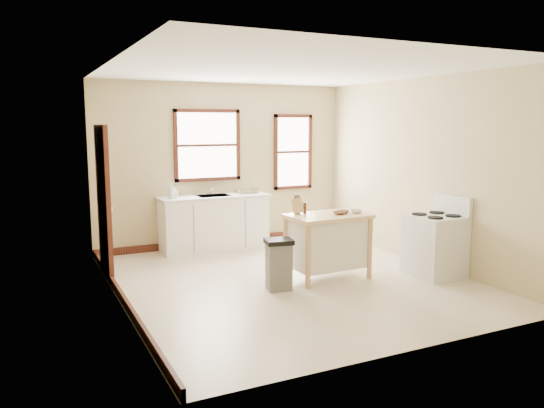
% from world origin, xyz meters
% --- Properties ---
extents(floor, '(5.00, 5.00, 0.00)m').
position_xyz_m(floor, '(0.00, 0.00, 0.00)').
color(floor, beige).
rests_on(floor, ground).
extents(ceiling, '(5.00, 5.00, 0.00)m').
position_xyz_m(ceiling, '(0.00, 0.00, 2.80)').
color(ceiling, white).
rests_on(ceiling, ground).
extents(wall_back, '(4.50, 0.04, 2.80)m').
position_xyz_m(wall_back, '(0.00, 2.50, 1.40)').
color(wall_back, tan).
rests_on(wall_back, ground).
extents(wall_left, '(0.04, 5.00, 2.80)m').
position_xyz_m(wall_left, '(-2.25, 0.00, 1.40)').
color(wall_left, tan).
rests_on(wall_left, ground).
extents(wall_right, '(0.04, 5.00, 2.80)m').
position_xyz_m(wall_right, '(2.25, 0.00, 1.40)').
color(wall_right, tan).
rests_on(wall_right, ground).
extents(window_main, '(1.17, 0.06, 1.22)m').
position_xyz_m(window_main, '(-0.30, 2.48, 1.75)').
color(window_main, black).
rests_on(window_main, wall_back).
extents(window_side, '(0.77, 0.06, 1.37)m').
position_xyz_m(window_side, '(1.35, 2.48, 1.60)').
color(window_side, black).
rests_on(window_side, wall_back).
extents(door_left, '(0.06, 0.90, 2.10)m').
position_xyz_m(door_left, '(-2.21, 1.30, 1.05)').
color(door_left, black).
rests_on(door_left, ground).
extents(baseboard_back, '(4.50, 0.04, 0.12)m').
position_xyz_m(baseboard_back, '(0.00, 2.47, 0.06)').
color(baseboard_back, black).
rests_on(baseboard_back, ground).
extents(baseboard_left, '(0.04, 5.00, 0.12)m').
position_xyz_m(baseboard_left, '(-2.22, 0.00, 0.06)').
color(baseboard_left, black).
rests_on(baseboard_left, ground).
extents(sink_counter, '(1.86, 0.62, 0.92)m').
position_xyz_m(sink_counter, '(-0.30, 2.20, 0.46)').
color(sink_counter, white).
rests_on(sink_counter, ground).
extents(faucet, '(0.03, 0.03, 0.22)m').
position_xyz_m(faucet, '(-0.30, 2.38, 1.03)').
color(faucet, silver).
rests_on(faucet, sink_counter).
extents(soap_bottle_a, '(0.12, 0.12, 0.25)m').
position_xyz_m(soap_bottle_a, '(-1.04, 2.13, 1.04)').
color(soap_bottle_a, '#B2B2B2').
rests_on(soap_bottle_a, sink_counter).
extents(soap_bottle_b, '(0.10, 0.10, 0.18)m').
position_xyz_m(soap_bottle_b, '(-0.96, 2.18, 1.01)').
color(soap_bottle_b, '#B2B2B2').
rests_on(soap_bottle_b, sink_counter).
extents(dish_rack, '(0.44, 0.39, 0.09)m').
position_xyz_m(dish_rack, '(0.25, 2.15, 0.97)').
color(dish_rack, silver).
rests_on(dish_rack, sink_counter).
extents(kitchen_island, '(1.11, 0.73, 0.89)m').
position_xyz_m(kitchen_island, '(0.52, -0.11, 0.45)').
color(kitchen_island, '#ECCC8B').
rests_on(kitchen_island, ground).
extents(knife_block, '(0.12, 0.12, 0.20)m').
position_xyz_m(knife_block, '(0.17, 0.11, 0.99)').
color(knife_block, tan).
rests_on(knife_block, kitchen_island).
extents(pepper_grinder, '(0.05, 0.05, 0.15)m').
position_xyz_m(pepper_grinder, '(0.28, 0.10, 0.97)').
color(pepper_grinder, '#411E11').
rests_on(pepper_grinder, kitchen_island).
extents(bowl_a, '(0.20, 0.20, 0.04)m').
position_xyz_m(bowl_a, '(0.65, -0.18, 0.91)').
color(bowl_a, brown).
rests_on(bowl_a, kitchen_island).
extents(bowl_b, '(0.19, 0.19, 0.04)m').
position_xyz_m(bowl_b, '(0.78, -0.10, 0.91)').
color(bowl_b, brown).
rests_on(bowl_b, kitchen_island).
extents(bowl_c, '(0.19, 0.19, 0.05)m').
position_xyz_m(bowl_c, '(0.93, -0.19, 0.92)').
color(bowl_c, silver).
rests_on(bowl_c, kitchen_island).
extents(trash_bin, '(0.39, 0.35, 0.66)m').
position_xyz_m(trash_bin, '(-0.31, -0.28, 0.33)').
color(trash_bin, slate).
rests_on(trash_bin, ground).
extents(gas_stove, '(0.69, 0.70, 1.12)m').
position_xyz_m(gas_stove, '(1.92, -0.67, 0.56)').
color(gas_stove, silver).
rests_on(gas_stove, ground).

